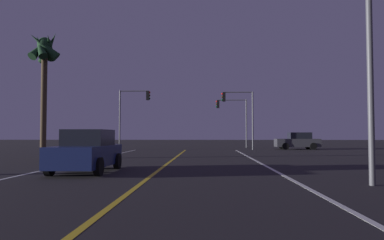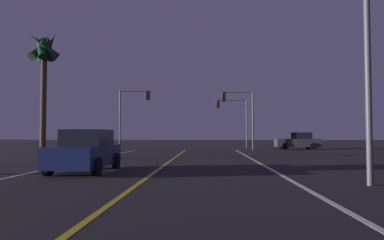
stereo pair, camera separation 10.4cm
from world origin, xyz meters
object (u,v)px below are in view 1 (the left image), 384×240
object	(u,v)px
traffic_light_near_left	(134,106)
traffic_light_far_right	(232,112)
car_crossing_side	(298,141)
traffic_light_near_right	(238,107)
palm_tree_left_mid	(45,57)
street_lamp_right_near	(349,3)
car_oncoming	(87,151)

from	to	relation	value
traffic_light_near_left	traffic_light_far_right	bearing A→B (deg)	28.92
car_crossing_side	traffic_light_near_right	distance (m)	7.18
traffic_light_near_left	palm_tree_left_mid	distance (m)	13.56
traffic_light_near_right	street_lamp_right_near	size ratio (longest dim) A/B	0.66
car_oncoming	street_lamp_right_near	xyz separation A→B (m)	(9.07, -3.39, 4.62)
car_crossing_side	car_oncoming	xyz separation A→B (m)	(-13.97, -22.30, 0.00)
traffic_light_near_right	street_lamp_right_near	world-z (taller)	street_lamp_right_near
traffic_light_near_right	traffic_light_near_left	bearing A→B (deg)	0.00
traffic_light_far_right	traffic_light_near_left	bearing A→B (deg)	28.92
traffic_light_near_right	palm_tree_left_mid	distance (m)	18.67
car_crossing_side	traffic_light_far_right	xyz separation A→B (m)	(-6.35, 3.83, 3.23)
car_crossing_side	traffic_light_near_left	xyz separation A→B (m)	(-16.30, -1.67, 3.48)
car_oncoming	palm_tree_left_mid	size ratio (longest dim) A/B	0.54
traffic_light_near_left	palm_tree_left_mid	world-z (taller)	palm_tree_left_mid
palm_tree_left_mid	traffic_light_far_right	bearing A→B (deg)	55.17
street_lamp_right_near	palm_tree_left_mid	world-z (taller)	street_lamp_right_near
traffic_light_near_right	palm_tree_left_mid	bearing A→B (deg)	44.83
traffic_light_far_right	palm_tree_left_mid	world-z (taller)	palm_tree_left_mid
traffic_light_far_right	car_crossing_side	bearing A→B (deg)	148.87
car_oncoming	car_crossing_side	bearing A→B (deg)	147.93
traffic_light_near_right	traffic_light_far_right	bearing A→B (deg)	-87.63
car_oncoming	street_lamp_right_near	distance (m)	10.73
car_crossing_side	traffic_light_near_left	bearing A→B (deg)	5.83
car_oncoming	street_lamp_right_near	bearing A→B (deg)	69.51
traffic_light_far_right	car_oncoming	bearing A→B (deg)	73.74
car_oncoming	traffic_light_near_left	bearing A→B (deg)	-173.56
traffic_light_near_left	street_lamp_right_near	xyz separation A→B (m)	(11.40, -24.03, 1.15)
street_lamp_right_near	palm_tree_left_mid	distance (m)	18.09
car_crossing_side	palm_tree_left_mid	world-z (taller)	palm_tree_left_mid
car_crossing_side	palm_tree_left_mid	distance (m)	24.88
car_oncoming	traffic_light_far_right	world-z (taller)	traffic_light_far_right
street_lamp_right_near	palm_tree_left_mid	size ratio (longest dim) A/B	1.08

